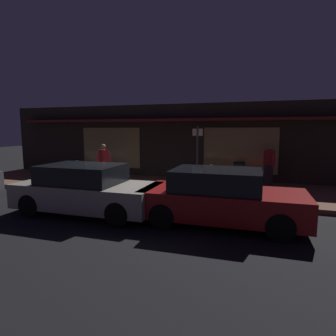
{
  "coord_description": "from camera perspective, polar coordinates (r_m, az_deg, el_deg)",
  "views": [
    {
      "loc": [
        4.17,
        -7.85,
        2.42
      ],
      "look_at": [
        0.73,
        2.4,
        0.95
      ],
      "focal_mm": 30.42,
      "sensor_mm": 36.0,
      "label": 1
    }
  ],
  "objects": [
    {
      "name": "motorcycle",
      "position": [
        10.74,
        5.91,
        -1.8
      ],
      "size": [
        1.7,
        0.55,
        0.97
      ],
      "color": "black",
      "rests_on": "sidewalk_slab"
    },
    {
      "name": "person_bystander",
      "position": [
        12.25,
        19.57,
        0.77
      ],
      "size": [
        0.44,
        0.56,
        1.67
      ],
      "color": "#28232D",
      "rests_on": "sidewalk_slab"
    },
    {
      "name": "sidewalk_slab",
      "position": [
        11.86,
        -2.45,
        -3.67
      ],
      "size": [
        18.0,
        4.0,
        0.15
      ],
      "primitive_type": "cube",
      "color": "brown",
      "rests_on": "ground_plane"
    },
    {
      "name": "parked_car_far",
      "position": [
        8.56,
        -16.04,
        -4.14
      ],
      "size": [
        4.13,
        1.84,
        1.42
      ],
      "color": "black",
      "rests_on": "ground_plane"
    },
    {
      "name": "bicycle_parked",
      "position": [
        13.55,
        -18.81,
        -0.78
      ],
      "size": [
        1.66,
        0.42,
        0.91
      ],
      "color": "black",
      "rests_on": "sidewalk_slab"
    },
    {
      "name": "sign_post",
      "position": [
        12.24,
        5.9,
        3.44
      ],
      "size": [
        0.44,
        0.09,
        2.4
      ],
      "color": "#47474C",
      "rests_on": "sidewalk_slab"
    },
    {
      "name": "trash_bin",
      "position": [
        12.24,
        14.03,
        -0.93
      ],
      "size": [
        0.48,
        0.48,
        0.93
      ],
      "color": "#2D4C33",
      "rests_on": "sidewalk_slab"
    },
    {
      "name": "ground_plane",
      "position": [
        9.22,
        -9.19,
        -7.59
      ],
      "size": [
        60.0,
        60.0,
        0.0
      ],
      "primitive_type": "plane",
      "color": "black"
    },
    {
      "name": "person_photographer",
      "position": [
        12.24,
        -12.78,
        1.02
      ],
      "size": [
        0.44,
        0.58,
        1.67
      ],
      "color": "#28232D",
      "rests_on": "sidewalk_slab"
    },
    {
      "name": "parked_car_across",
      "position": [
        7.42,
        10.42,
        -5.78
      ],
      "size": [
        4.14,
        1.86,
        1.42
      ],
      "color": "black",
      "rests_on": "ground_plane"
    },
    {
      "name": "storefront_building",
      "position": [
        14.85,
        2.21,
        5.37
      ],
      "size": [
        18.0,
        3.3,
        3.6
      ],
      "color": "black",
      "rests_on": "ground_plane"
    }
  ]
}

